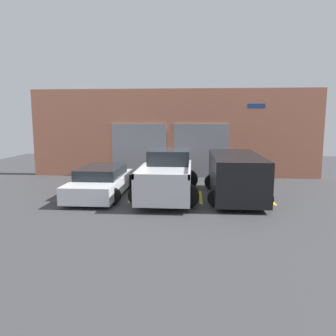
% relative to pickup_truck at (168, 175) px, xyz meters
% --- Properties ---
extents(ground_plane, '(28.00, 28.00, 0.00)m').
position_rel_pickup_truck_xyz_m(ground_plane, '(0.00, 1.29, -0.85)').
color(ground_plane, '#3D3D3F').
extents(shophouse_building, '(15.60, 0.68, 4.71)m').
position_rel_pickup_truck_xyz_m(shophouse_building, '(-0.01, 4.58, 1.48)').
color(shophouse_building, '#D17A5B').
rests_on(shophouse_building, ground).
extents(pickup_truck, '(2.54, 5.27, 1.79)m').
position_rel_pickup_truck_xyz_m(pickup_truck, '(0.00, 0.00, 0.00)').
color(pickup_truck, silver).
rests_on(pickup_truck, ground).
extents(sedan_white, '(2.25, 4.59, 1.18)m').
position_rel_pickup_truck_xyz_m(sedan_white, '(-2.72, -0.25, -0.28)').
color(sedan_white, white).
rests_on(sedan_white, ground).
extents(sedan_side, '(2.32, 4.79, 1.73)m').
position_rel_pickup_truck_xyz_m(sedan_side, '(2.72, -0.27, 0.08)').
color(sedan_side, black).
rests_on(sedan_side, ground).
extents(parking_stripe_far_left, '(0.12, 2.20, 0.01)m').
position_rel_pickup_truck_xyz_m(parking_stripe_far_left, '(-4.08, -0.28, -0.85)').
color(parking_stripe_far_left, gold).
rests_on(parking_stripe_far_left, ground).
extents(parking_stripe_left, '(0.12, 2.20, 0.01)m').
position_rel_pickup_truck_xyz_m(parking_stripe_left, '(-1.36, -0.28, -0.85)').
color(parking_stripe_left, gold).
rests_on(parking_stripe_left, ground).
extents(parking_stripe_centre, '(0.12, 2.20, 0.01)m').
position_rel_pickup_truck_xyz_m(parking_stripe_centre, '(1.36, -0.28, -0.85)').
color(parking_stripe_centre, gold).
rests_on(parking_stripe_centre, ground).
extents(parking_stripe_right, '(0.12, 2.20, 0.01)m').
position_rel_pickup_truck_xyz_m(parking_stripe_right, '(4.08, -0.28, -0.85)').
color(parking_stripe_right, gold).
rests_on(parking_stripe_right, ground).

